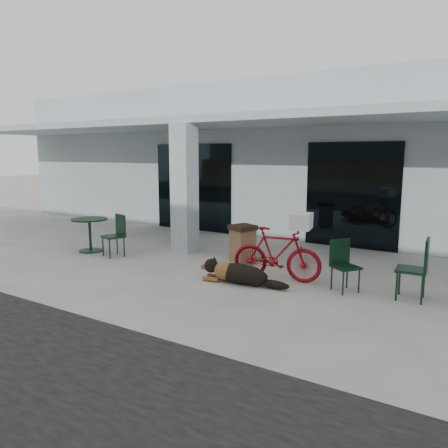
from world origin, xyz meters
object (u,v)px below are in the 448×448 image
Objects in this scene: cafe_table_near at (90,235)px; bicycle at (277,254)px; cafe_chair_far_a at (346,266)px; cafe_chair_near at (113,236)px; trash_receptacle at (243,243)px; cafe_chair_far_b at (411,269)px; dog at (240,272)px.

bicycle is at bearing 2.13° from cafe_table_near.
cafe_chair_near is at bearing 129.27° from cafe_chair_far_a.
trash_receptacle is at bearing 107.08° from cafe_chair_far_a.
cafe_chair_far_b is (6.48, 0.44, 0.03)m from cafe_chair_near.
bicycle reaches higher than cafe_chair_far_a.
cafe_chair_far_a is at bearing -100.94° from bicycle.
cafe_chair_far_b is at bearing 21.79° from cafe_chair_near.
bicycle is 1.95× the size of cafe_table_near.
dog is 1.24× the size of cafe_chair_far_b.
bicycle is 1.57m from trash_receptacle.
dog is 1.91m from cafe_chair_far_a.
cafe_chair_far_a is 1.06m from cafe_chair_far_b.
cafe_table_near is at bearing 164.86° from dog.
cafe_chair_far_b is at bearing -11.60° from trash_receptacle.
cafe_chair_far_b reaches higher than dog.
cafe_chair_far_a reaches higher than cafe_table_near.
cafe_chair_far_b is at bearing 4.26° from dog.
trash_receptacle is (-0.80, 1.49, 0.20)m from dog.
trash_receptacle is (3.73, 1.10, 0.01)m from cafe_table_near.
bicycle is at bearing -35.72° from trash_receptacle.
cafe_chair_far_a is at bearing 20.85° from cafe_chair_near.
bicycle reaches higher than cafe_table_near.
cafe_table_near is (-4.53, 0.38, 0.19)m from dog.
trash_receptacle is (-2.60, 0.91, -0.04)m from cafe_chair_far_a.
cafe_chair_near reaches higher than cafe_chair_far_a.
cafe_chair_far_b is (2.84, 0.74, 0.31)m from dog.
cafe_table_near is 0.89× the size of cafe_chair_near.
cafe_chair_near reaches higher than trash_receptacle.
cafe_table_near is 6.33m from cafe_chair_far_a.
cafe_chair_near is at bearing -157.27° from trash_receptacle.
dog is 1.43× the size of cafe_chair_far_a.
cafe_chair_far_a reaches higher than trash_receptacle.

